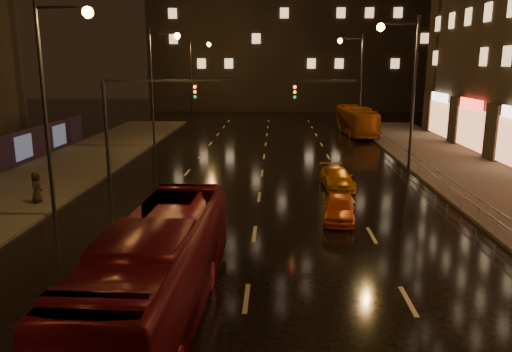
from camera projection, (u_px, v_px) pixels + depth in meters
The scene contains 9 objects.
ground at pixel (261, 180), 31.14m from camera, with size 140.00×140.00×0.00m, color black.
sidewalk_left at pixel (7, 198), 26.76m from camera, with size 7.00×70.00×0.15m, color #38332D.
traffic_signal at pixel (178, 104), 30.27m from camera, with size 15.31×0.32×6.20m.
railing_right at pixel (438, 175), 28.60m from camera, with size 0.05×56.00×1.00m.
bus_red at pixel (157, 271), 13.92m from camera, with size 2.50×10.70×2.98m, color #5C0D17.
bus_curb at pixel (356, 121), 50.44m from camera, with size 2.38×10.15×2.83m, color #924B0E.
taxi_near at pixel (339, 208), 23.07m from camera, with size 1.40×3.47×1.18m, color #DD5514.
taxi_far at pixel (337, 178), 29.17m from camera, with size 1.64×4.03×1.17m, color #C37812.
pedestrian_c at pixel (36, 188), 25.42m from camera, with size 0.78×0.51×1.59m, color black.
Camera 1 is at (0.85, -10.29, 7.19)m, focal length 35.00 mm.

